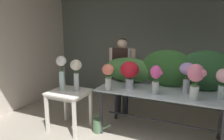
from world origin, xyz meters
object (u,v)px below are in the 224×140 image
Objects in this scene: display_table_glass at (160,98)px; vase_lilac_dahlias at (187,73)px; side_table_white at (69,97)px; vase_crimson_tulips at (129,72)px; vase_fuchsia_snapdragons at (156,77)px; vase_coral_ranunculus at (108,74)px; vase_blush_stock at (223,81)px; florist at (122,69)px; vase_rosy_hydrangea at (196,78)px; vase_white_roses_tall at (62,70)px; vase_cream_lisianthus_tall at (76,71)px; watering_can at (98,125)px.

vase_lilac_dahlias is (0.39, 0.07, 0.45)m from display_table_glass.
vase_crimson_tulips reaches higher than side_table_white.
side_table_white is 1.59m from vase_fuchsia_snapdragons.
vase_coral_ranunculus is 0.97× the size of vase_blush_stock.
vase_rosy_hydrangea is at bearing -29.00° from florist.
vase_lilac_dahlias is at bearing 13.00° from vase_white_roses_tall.
florist is (-0.92, 0.57, 0.31)m from display_table_glass.
vase_crimson_tulips reaches higher than vase_fuchsia_snapdragons.
side_table_white is 1.48× the size of vase_lilac_dahlias.
vase_coral_ranunculus is at bearing -139.50° from vase_crimson_tulips.
vase_white_roses_tall is (-0.13, -0.00, 0.47)m from side_table_white.
vase_crimson_tulips is (0.29, 0.24, 0.02)m from vase_coral_ranunculus.
display_table_glass is at bearing 78.44° from vase_fuchsia_snapdragons.
vase_crimson_tulips is 1.41m from vase_blush_stock.
vase_crimson_tulips is (1.03, 0.32, 0.49)m from side_table_white.
vase_cream_lisianthus_tall reaches higher than vase_fuchsia_snapdragons.
vase_crimson_tulips is (-0.48, 0.12, 0.03)m from vase_fuchsia_snapdragons.
display_table_glass is 0.74m from vase_rosy_hydrangea.
vase_fuchsia_snapdragons reaches higher than vase_blush_stock.
vase_lilac_dahlias is at bearing 13.85° from side_table_white.
vase_lilac_dahlias reaches higher than vase_fuchsia_snapdragons.
display_table_glass is 1.78m from vase_white_roses_tall.
vase_blush_stock is (0.36, 0.18, -0.05)m from vase_rosy_hydrangea.
vase_coral_ranunculus is (-0.76, -0.13, 0.00)m from vase_fuchsia_snapdragons.
vase_cream_lisianthus_tall is (-0.90, -0.26, -0.02)m from vase_crimson_tulips.
vase_lilac_dahlias reaches higher than vase_crimson_tulips.
vase_cream_lisianthus_tall is at bearing -174.15° from vase_fuchsia_snapdragons.
vase_blush_stock is (0.89, -0.05, 0.40)m from display_table_glass.
vase_fuchsia_snapdragons is (0.88, -0.78, 0.09)m from florist.
florist reaches higher than vase_crimson_tulips.
vase_white_roses_tall is 0.27m from vase_cream_lisianthus_tall.
florist is at bearing 159.02° from vase_lilac_dahlias.
vase_coral_ranunculus is at bearing -157.44° from display_table_glass.
side_table_white is at bearing -172.33° from vase_fuchsia_snapdragons.
vase_rosy_hydrangea reaches higher than vase_crimson_tulips.
vase_fuchsia_snapdragons is 0.98× the size of vase_crimson_tulips.
vase_fuchsia_snapdragons is at bearing 5.85° from vase_cream_lisianthus_tall.
vase_fuchsia_snapdragons is at bearing -13.66° from vase_crimson_tulips.
vase_cream_lisianthus_tall is at bearing -176.67° from vase_rosy_hydrangea.
vase_rosy_hydrangea is 1.16× the size of vase_blush_stock.
watering_can is (-1.91, -0.25, -0.97)m from vase_blush_stock.
vase_blush_stock is at bearing -19.03° from florist.
vase_coral_ranunculus is at bearing 4.84° from vase_white_roses_tall.
side_table_white is at bearing -166.15° from vase_lilac_dahlias.
florist is at bearing 83.79° from watering_can.
vase_fuchsia_snapdragons is at bearing 7.07° from vase_white_roses_tall.
vase_coral_ranunculus is at bearing -175.66° from vase_rosy_hydrangea.
vase_blush_stock is at bearing 9.46° from vase_coral_ranunculus.
display_table_glass is at bearing 13.71° from vase_cream_lisianthus_tall.
vase_white_roses_tall reaches higher than vase_rosy_hydrangea.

